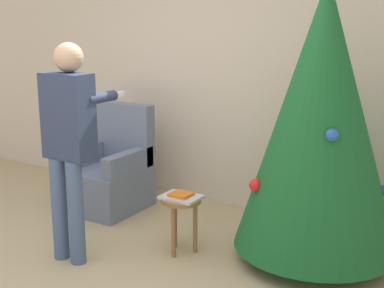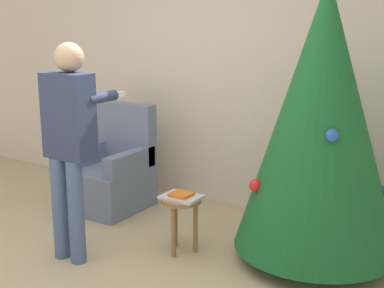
{
  "view_description": "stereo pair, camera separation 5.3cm",
  "coord_description": "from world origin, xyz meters",
  "views": [
    {
      "loc": [
        2.51,
        -2.39,
        1.86
      ],
      "look_at": [
        0.5,
        0.92,
        0.93
      ],
      "focal_mm": 50.0,
      "sensor_mm": 36.0,
      "label": 1
    },
    {
      "loc": [
        2.56,
        -2.36,
        1.86
      ],
      "look_at": [
        0.5,
        0.92,
        0.93
      ],
      "focal_mm": 50.0,
      "sensor_mm": 36.0,
      "label": 2
    }
  ],
  "objects": [
    {
      "name": "book",
      "position": [
        0.35,
        0.99,
        0.49
      ],
      "size": [
        0.16,
        0.16,
        0.02
      ],
      "color": "orange",
      "rests_on": "laptop"
    },
    {
      "name": "armchair",
      "position": [
        -0.81,
        1.51,
        0.34
      ],
      "size": [
        0.67,
        0.72,
        1.02
      ],
      "color": "slate",
      "rests_on": "ground_plane"
    },
    {
      "name": "side_stool",
      "position": [
        0.35,
        0.99,
        0.36
      ],
      "size": [
        0.32,
        0.32,
        0.46
      ],
      "color": "olive",
      "rests_on": "ground_plane"
    },
    {
      "name": "person_standing",
      "position": [
        -0.31,
        0.46,
        1.0
      ],
      "size": [
        0.41,
        0.57,
        1.68
      ],
      "color": "#475B84",
      "rests_on": "ground_plane"
    },
    {
      "name": "laptop",
      "position": [
        0.35,
        0.99,
        0.47
      ],
      "size": [
        0.3,
        0.23,
        0.02
      ],
      "color": "silver",
      "rests_on": "side_stool"
    },
    {
      "name": "christmas_tree",
      "position": [
        1.3,
        1.42,
        1.13
      ],
      "size": [
        1.25,
        1.25,
        2.15
      ],
      "color": "brown",
      "rests_on": "ground_plane"
    },
    {
      "name": "wall_back",
      "position": [
        0.0,
        2.23,
        1.35
      ],
      "size": [
        8.0,
        0.06,
        2.7
      ],
      "color": "beige",
      "rests_on": "ground_plane"
    }
  ]
}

